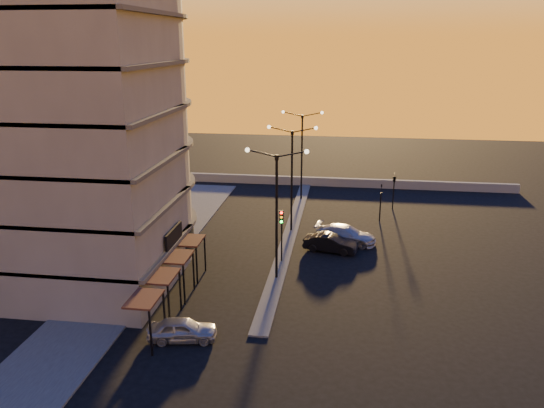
{
  "coord_description": "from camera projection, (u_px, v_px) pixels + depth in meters",
  "views": [
    {
      "loc": [
        4.58,
        -34.53,
        16.41
      ],
      "look_at": [
        -1.18,
        6.03,
        3.72
      ],
      "focal_mm": 35.0,
      "sensor_mm": 36.0,
      "label": 1
    }
  ],
  "objects": [
    {
      "name": "building",
      "position": [
        76.0,
        108.0,
        36.51
      ],
      "size": [
        14.35,
        17.08,
        25.0
      ],
      "color": "slate",
      "rests_on": "ground"
    },
    {
      "name": "signal_east_b",
      "position": [
        394.0,
        179.0,
        52.96
      ],
      "size": [
        0.42,
        1.99,
        3.6
      ],
      "color": "black",
      "rests_on": "ground"
    },
    {
      "name": "traffic_light_main",
      "position": [
        282.0,
        227.0,
        39.99
      ],
      "size": [
        0.28,
        0.44,
        4.25
      ],
      "color": "black",
      "rests_on": "ground"
    },
    {
      "name": "streetlamp_mid",
      "position": [
        292.0,
        171.0,
        45.93
      ],
      "size": [
        4.32,
        0.32,
        9.51
      ],
      "color": "black",
      "rests_on": "ground"
    },
    {
      "name": "ground",
      "position": [
        276.0,
        279.0,
        38.12
      ],
      "size": [
        120.0,
        120.0,
        0.0
      ],
      "primitive_type": "plane",
      "color": "black",
      "rests_on": "ground"
    },
    {
      "name": "signal_east_a",
      "position": [
        381.0,
        201.0,
        49.72
      ],
      "size": [
        0.13,
        0.16,
        3.6
      ],
      "color": "black",
      "rests_on": "ground"
    },
    {
      "name": "car_sedan",
      "position": [
        330.0,
        243.0,
        42.85
      ],
      "size": [
        4.53,
        2.34,
        1.42
      ],
      "primitive_type": "imported",
      "rotation": [
        0.0,
        0.0,
        1.37
      ],
      "color": "black",
      "rests_on": "ground"
    },
    {
      "name": "car_hatchback",
      "position": [
        182.0,
        329.0,
        30.13
      ],
      "size": [
        4.14,
        2.21,
        1.34
      ],
      "primitive_type": "imported",
      "rotation": [
        0.0,
        0.0,
        1.74
      ],
      "color": "#9EA0A6",
      "rests_on": "ground"
    },
    {
      "name": "sidewalk_west",
      "position": [
        156.0,
        249.0,
        43.3
      ],
      "size": [
        5.0,
        40.0,
        0.12
      ],
      "primitive_type": "cube",
      "color": "#494946",
      "rests_on": "ground"
    },
    {
      "name": "median",
      "position": [
        291.0,
        231.0,
        47.56
      ],
      "size": [
        1.2,
        36.0,
        0.12
      ],
      "primitive_type": "cube",
      "color": "#494946",
      "rests_on": "ground"
    },
    {
      "name": "streetlamp_far",
      "position": [
        302.0,
        148.0,
        55.39
      ],
      "size": [
        4.32,
        0.32,
        9.51
      ],
      "color": "black",
      "rests_on": "ground"
    },
    {
      "name": "streetlamp_near",
      "position": [
        277.0,
        204.0,
        36.47
      ],
      "size": [
        4.32,
        0.32,
        9.51
      ],
      "color": "black",
      "rests_on": "ground"
    },
    {
      "name": "car_wagon",
      "position": [
        346.0,
        234.0,
        44.64
      ],
      "size": [
        5.52,
        3.3,
        1.5
      ],
      "primitive_type": "imported",
      "rotation": [
        0.0,
        0.0,
        1.32
      ],
      "color": "#AEB0B6",
      "rests_on": "ground"
    },
    {
      "name": "parapet",
      "position": [
        323.0,
        182.0,
        62.3
      ],
      "size": [
        44.0,
        0.5,
        1.0
      ],
      "primitive_type": "cube",
      "color": "gray",
      "rests_on": "ground"
    }
  ]
}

